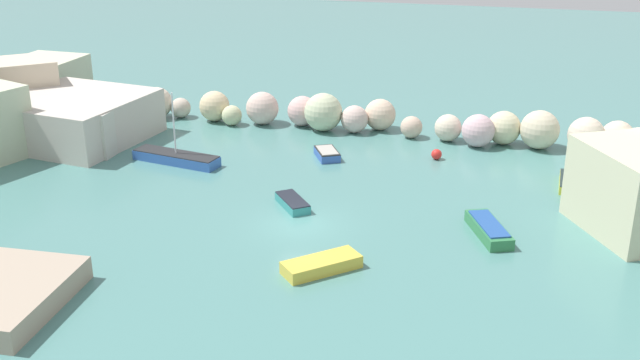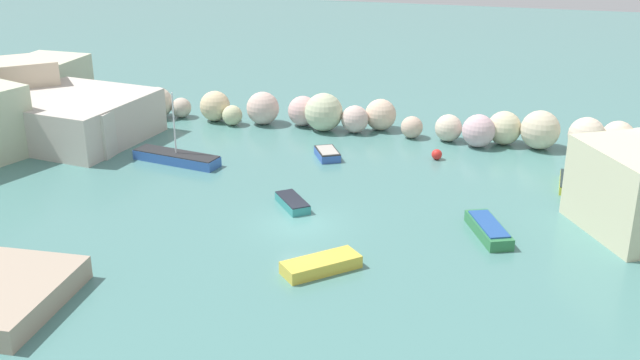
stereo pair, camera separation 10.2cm
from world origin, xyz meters
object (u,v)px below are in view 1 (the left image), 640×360
(moored_boat_6, at_px, (489,229))
(moored_boat_2, at_px, (570,182))
(moored_boat_1, at_px, (322,265))
(moored_boat_4, at_px, (176,158))
(moored_boat_3, at_px, (293,203))
(moored_boat_5, at_px, (327,154))
(channel_buoy, at_px, (436,154))

(moored_boat_6, bearing_deg, moored_boat_2, -51.43)
(moored_boat_2, distance_m, moored_boat_6, 9.14)
(moored_boat_2, bearing_deg, moored_boat_6, -25.52)
(moored_boat_1, relative_size, moored_boat_4, 0.60)
(moored_boat_1, bearing_deg, moored_boat_2, 6.83)
(moored_boat_1, distance_m, moored_boat_3, 7.63)
(moored_boat_2, relative_size, moored_boat_6, 0.79)
(moored_boat_1, relative_size, moored_boat_2, 1.12)
(moored_boat_1, bearing_deg, moored_boat_4, 93.90)
(moored_boat_3, xyz_separation_m, moored_boat_4, (-9.31, 4.94, 0.10))
(moored_boat_5, bearing_deg, moored_boat_2, -122.93)
(moored_boat_1, height_order, moored_boat_6, moored_boat_6)
(channel_buoy, height_order, moored_boat_6, channel_buoy)
(moored_boat_3, bearing_deg, moored_boat_5, -37.39)
(moored_boat_1, distance_m, moored_boat_4, 17.35)
(moored_boat_3, relative_size, moored_boat_5, 1.07)
(moored_boat_3, bearing_deg, moored_boat_1, 168.50)
(moored_boat_5, distance_m, moored_boat_6, 14.30)
(moored_boat_1, bearing_deg, moored_boat_3, 73.51)
(moored_boat_5, height_order, moored_boat_6, moored_boat_6)
(moored_boat_1, relative_size, moored_boat_3, 1.29)
(moored_boat_2, xyz_separation_m, moored_boat_3, (-15.04, -7.17, -0.01))
(moored_boat_2, relative_size, moored_boat_4, 0.53)
(moored_boat_2, relative_size, moored_boat_5, 1.23)
(moored_boat_4, bearing_deg, moored_boat_1, -32.35)
(channel_buoy, height_order, moored_boat_4, moored_boat_4)
(moored_boat_2, relative_size, moored_boat_3, 1.15)
(moored_boat_1, xyz_separation_m, moored_boat_3, (-3.47, 6.80, -0.04))
(moored_boat_4, relative_size, moored_boat_5, 2.31)
(moored_boat_4, bearing_deg, moored_boat_6, -6.00)
(channel_buoy, distance_m, moored_boat_5, 7.14)
(moored_boat_1, xyz_separation_m, moored_boat_2, (11.58, 13.97, -0.04))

